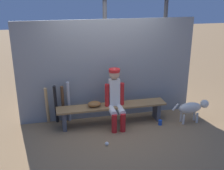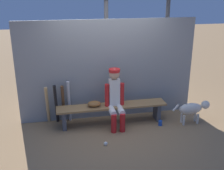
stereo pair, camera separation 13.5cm
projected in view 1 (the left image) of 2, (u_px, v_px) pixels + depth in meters
name	position (u px, v px, depth m)	size (l,w,h in m)	color
ground_plane	(112.00, 123.00, 6.02)	(30.00, 30.00, 0.00)	olive
chainlink_fence	(108.00, 70.00, 6.03)	(3.86, 0.03, 2.18)	gray
dugout_bench	(112.00, 109.00, 5.91)	(2.33, 0.36, 0.43)	olive
player_seated	(115.00, 97.00, 5.72)	(0.41, 0.55, 1.23)	silver
baseball_glove	(94.00, 104.00, 5.78)	(0.28, 0.20, 0.12)	brown
bat_aluminum_silver	(69.00, 102.00, 5.96)	(0.06, 0.06, 0.93)	#B7B7BC
bat_wood_dark	(63.00, 104.00, 5.95)	(0.06, 0.06, 0.85)	brown
bat_aluminum_black	(56.00, 105.00, 5.83)	(0.06, 0.06, 0.93)	black
bat_wood_tan	(47.00, 106.00, 5.87)	(0.06, 0.06, 0.85)	tan
baseball	(107.00, 144.00, 5.18)	(0.07, 0.07, 0.07)	white
cup_on_ground	(160.00, 122.00, 5.94)	(0.08, 0.08, 0.11)	#1E47AD
cup_on_bench	(109.00, 102.00, 5.89)	(0.08, 0.08, 0.11)	#1E47AD
dog	(192.00, 108.00, 5.99)	(0.84, 0.20, 0.49)	beige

